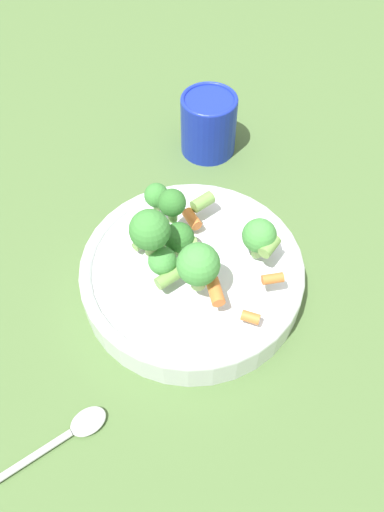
# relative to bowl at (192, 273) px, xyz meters

# --- Properties ---
(ground_plane) EXTENTS (3.00, 3.00, 0.00)m
(ground_plane) POSITION_rel_bowl_xyz_m (0.00, 0.00, -0.02)
(ground_plane) COLOR #4C6B38
(bowl) EXTENTS (0.25, 0.25, 0.04)m
(bowl) POSITION_rel_bowl_xyz_m (0.00, 0.00, 0.00)
(bowl) COLOR silver
(bowl) RESTS_ON ground_plane
(pasta_salad) EXTENTS (0.16, 0.18, 0.08)m
(pasta_salad) POSITION_rel_bowl_xyz_m (0.00, -0.00, 0.06)
(pasta_salad) COLOR #8CB766
(pasta_salad) RESTS_ON bowl
(cup) EXTENTS (0.08, 0.08, 0.09)m
(cup) POSITION_rel_bowl_xyz_m (-0.06, -0.23, 0.02)
(cup) COLOR #192DAD
(cup) RESTS_ON ground_plane
(spoon) EXTENTS (0.16, 0.09, 0.01)m
(spoon) POSITION_rel_bowl_xyz_m (0.16, 0.16, -0.02)
(spoon) COLOR silver
(spoon) RESTS_ON ground_plane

